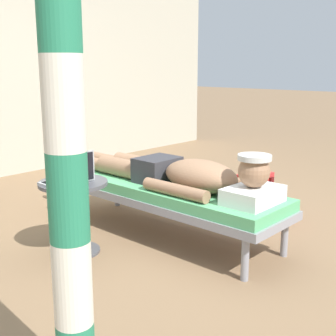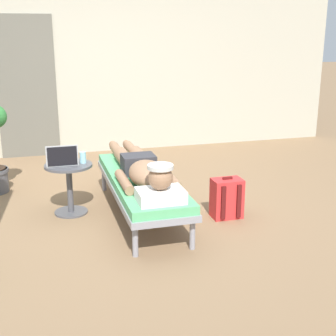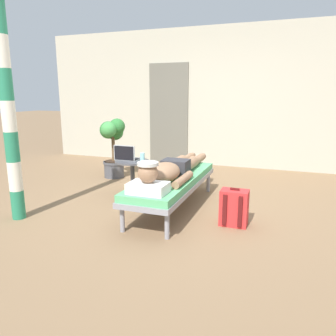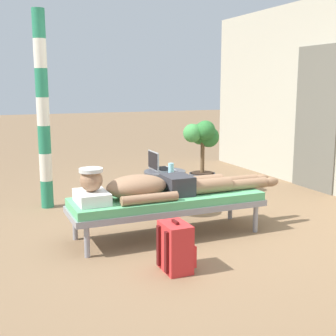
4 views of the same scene
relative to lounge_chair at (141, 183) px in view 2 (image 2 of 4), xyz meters
name	(u,v)px [view 2 (image 2 of 4)]	position (x,y,z in m)	size (l,w,h in m)	color
ground_plane	(140,209)	(0.02, 0.16, -0.35)	(40.00, 40.00, 0.00)	#846647
house_wall_back	(98,63)	(0.00, 2.85, 1.00)	(7.60, 0.20, 2.70)	#B2AD99
house_door_panel	(27,88)	(-1.06, 2.74, 0.67)	(0.84, 0.03, 2.04)	#625F54
lounge_chair	(141,183)	(0.00, 0.00, 0.00)	(0.60, 1.96, 0.42)	gray
person_reclining	(143,169)	(0.00, -0.09, 0.17)	(0.53, 2.17, 0.33)	white
side_table	(69,180)	(-0.69, 0.26, 0.01)	(0.48, 0.48, 0.52)	#4C4C51
laptop	(62,160)	(-0.75, 0.21, 0.24)	(0.31, 0.24, 0.23)	#A5A8AD
drink_glass	(83,157)	(-0.54, 0.27, 0.24)	(0.06, 0.06, 0.12)	#99D8E5
backpack	(227,198)	(0.82, -0.28, -0.15)	(0.30, 0.26, 0.42)	red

